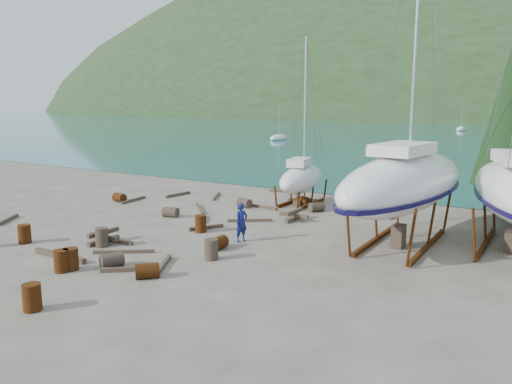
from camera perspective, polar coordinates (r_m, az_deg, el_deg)
The scene contains 41 objects.
ground at distance 23.40m, azimuth -5.25°, elevation -6.06°, with size 600.00×600.00×0.00m, color #5B5248.
far_house_left at distance 220.57m, azimuth 12.50°, elevation 8.94°, with size 6.60×5.60×5.60m.
far_house_center at distance 210.62m, azimuth 22.91°, elevation 8.35°, with size 6.60×5.60×5.60m.
moored_boat_left at distance 89.48m, azimuth 2.61°, elevation 6.18°, with size 2.00×5.00×6.05m.
moored_boat_far at distance 129.85m, azimuth 22.38°, elevation 6.66°, with size 2.00×5.00×6.05m.
large_sailboat_near at distance 23.76m, azimuth 16.63°, elevation 1.09°, with size 4.65×11.94×18.33m.
small_sailboat_shore at distance 32.35m, azimuth 5.22°, elevation 1.62°, with size 3.21×6.88×10.59m.
worker at distance 23.67m, azimuth -1.67°, elevation -3.49°, with size 0.68×0.45×1.87m, color navy.
drum_1 at distance 21.01m, azimuth -16.14°, elevation -7.50°, with size 0.58×0.58×0.88m, color #2D2823.
drum_2 at distance 34.56m, azimuth -15.34°, elevation -0.61°, with size 0.58×0.58×0.88m, color #5C2C0F.
drum_3 at distance 21.03m, azimuth -21.33°, elevation -7.36°, with size 0.58×0.58×0.88m, color #5C2C0F.
drum_4 at distance 32.32m, azimuth 5.39°, elevation -1.01°, with size 0.58×0.58×0.88m, color #5C2C0F.
drum_5 at distance 21.20m, azimuth -5.14°, elevation -6.55°, with size 0.58×0.58×0.88m, color #2D2823.
drum_6 at distance 22.67m, azimuth -4.35°, elevation -5.82°, with size 0.58×0.58×0.88m, color #5C2C0F.
drum_7 at distance 17.64m, azimuth -24.23°, elevation -10.92°, with size 0.58×0.58×0.88m, color #5C2C0F.
drum_9 at distance 31.54m, azimuth -1.33°, elevation -1.25°, with size 0.58×0.58×0.88m, color #2D2823.
drum_10 at distance 21.14m, azimuth -20.39°, elevation -7.20°, with size 0.58×0.58×0.88m, color #5C2C0F.
drum_11 at distance 30.53m, azimuth 6.94°, elevation -1.70°, with size 0.58×0.58×0.88m, color #2D2823.
drum_12 at distance 19.42m, azimuth -12.32°, elevation -8.78°, with size 0.58×0.58×0.88m, color #5C2C0F.
drum_13 at distance 25.94m, azimuth -24.94°, elevation -4.36°, with size 0.58×0.58×0.88m, color #5C2C0F.
drum_14 at distance 25.66m, azimuth -6.34°, elevation -3.62°, with size 0.58×0.58×0.88m, color #5C2C0F.
drum_15 at distance 29.27m, azimuth -9.73°, elevation -2.29°, with size 0.58×0.58×0.88m, color #2D2823.
drum_16 at distance 24.02m, azimuth -17.22°, elevation -4.97°, with size 0.58×0.58×0.88m, color #2D2823.
timber_0 at distance 35.11m, azimuth -4.57°, elevation -0.48°, with size 0.14×2.81×0.14m, color brown.
timber_2 at distance 35.94m, azimuth -8.91°, elevation -0.28°, with size 0.19×2.30×0.19m, color brown.
timber_3 at distance 22.80m, azimuth -14.87°, elevation -6.61°, with size 0.15×2.64×0.15m, color brown.
timber_4 at distance 28.29m, azimuth -6.06°, elevation -3.06°, with size 0.17×1.77×0.17m, color brown.
timber_5 at distance 20.56m, azimuth -10.61°, elevation -8.26°, with size 0.16×2.50×0.16m, color brown.
timber_6 at distance 33.59m, azimuth 5.34°, elevation -0.93°, with size 0.19×1.92×0.19m, color brown.
timber_7 at distance 20.41m, azimuth -14.76°, elevation -8.55°, with size 0.17×1.86×0.17m, color brown.
timber_8 at distance 26.28m, azimuth -5.71°, elevation -4.05°, with size 0.19×1.89×0.19m, color brown.
timber_9 at distance 36.84m, azimuth 3.35°, elevation 0.04°, with size 0.15×2.44×0.15m, color brown.
timber_10 at distance 31.59m, azimuth 0.14°, elevation -1.62°, with size 0.16×3.06×0.16m, color brown.
timber_11 at distance 27.77m, azimuth -0.70°, elevation -3.27°, with size 0.15×2.51×0.15m, color brown.
timber_12 at distance 24.68m, azimuth -15.93°, elevation -5.36°, with size 0.17×2.27×0.17m, color brown.
timber_14 at distance 31.13m, azimuth -26.51°, elevation -2.85°, with size 0.18×2.35×0.18m, color brown.
timber_15 at distance 31.00m, azimuth -6.41°, elevation -1.92°, with size 0.15×2.96×0.15m, color brown.
timber_16 at distance 22.93m, azimuth -21.50°, elevation -6.79°, with size 0.23×3.09×0.23m, color brown.
timber_17 at distance 34.57m, azimuth -13.83°, elevation -0.89°, with size 0.16×2.46×0.16m, color brown.
timber_pile_fore at distance 24.66m, azimuth -17.03°, elevation -4.91°, with size 1.80×1.80×0.60m.
timber_pile_aft at distance 28.09m, azimuth 4.36°, elevation -2.68°, with size 1.80×1.80×0.60m.
Camera 1 is at (13.62, -17.89, 6.50)m, focal length 35.00 mm.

